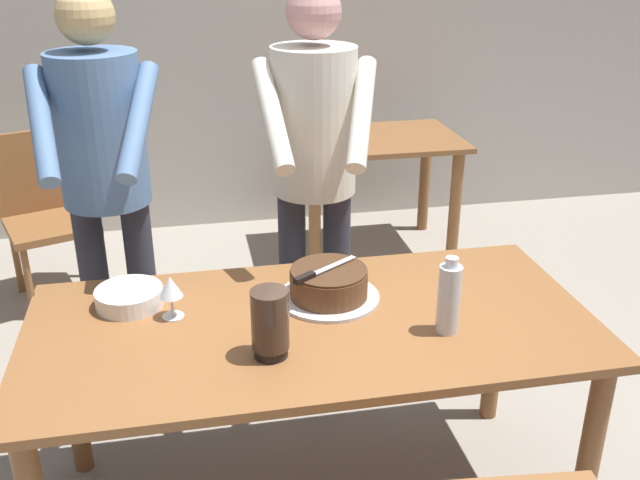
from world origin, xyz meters
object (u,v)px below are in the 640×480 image
Objects in this scene: cake_on_platter at (329,285)px; cake_knife at (313,274)px; wine_glass_near at (171,288)px; main_dining_table at (312,349)px; background_chair_1 at (46,210)px; plate_stack at (129,297)px; background_table at (375,163)px; water_bottle at (449,298)px; hurricane_lamp at (270,323)px; person_standing_beside at (104,170)px; person_cutting_cake at (314,160)px.

cake_knife is (-0.06, -0.04, 0.06)m from cake_on_platter.
cake_knife is 1.65× the size of wine_glass_near.
background_chair_1 reaches higher than main_dining_table.
plate_stack is 0.22× the size of background_table.
hurricane_lamp is (-0.55, -0.03, -0.01)m from water_bottle.
person_standing_beside is (-0.08, 0.45, 0.30)m from plate_stack.
person_standing_beside is at bearing -135.36° from background_table.
main_dining_table is 0.24m from cake_knife.
hurricane_lamp reaches higher than background_chair_1.
plate_stack is 1.05× the size of hurricane_lamp.
person_standing_beside is at bearing 143.75° from cake_on_platter.
wine_glass_near is (-0.43, 0.11, 0.21)m from main_dining_table.
background_chair_1 is at bearing 122.42° from cake_knife.
water_bottle is 1.19× the size of hurricane_lamp.
background_chair_1 is at bearing 120.56° from main_dining_table.
person_cutting_cake is at bearing -114.24° from background_table.
cake_knife is at bearing -2.17° from wine_glass_near.
plate_stack is 0.57m from hurricane_lamp.
person_standing_beside is at bearing 111.22° from wine_glass_near.
cake_knife is 0.44m from water_bottle.
hurricane_lamp is 0.12× the size of person_cutting_cake.
hurricane_lamp is at bearing -112.49° from background_table.
plate_stack is at bearing 143.05° from wine_glass_near.
main_dining_table is at bearing -110.54° from background_table.
background_table is at bearing 69.15° from cake_knife.
plate_stack is 0.87m from person_cutting_cake.
hurricane_lamp reaches higher than plate_stack.
background_chair_1 reaches higher than wine_glass_near.
person_standing_beside reaches higher than cake_knife.
cake_on_platter is (0.08, 0.13, 0.15)m from main_dining_table.
wine_glass_near is (-0.45, 0.02, -0.01)m from cake_knife.
plate_stack is at bearing 159.73° from water_bottle.
main_dining_table is at bearing -59.44° from background_chair_1.
person_standing_beside reaches higher than cake_on_platter.
cake_on_platter reaches higher than background_table.
background_chair_1 reaches higher than background_table.
cake_knife is 0.14× the size of person_standing_beside.
plate_stack is 0.55m from person_standing_beside.
main_dining_table is at bearing -121.85° from cake_on_platter.
water_bottle reaches higher than hurricane_lamp.
person_cutting_cake is 1.72× the size of background_table.
cake_on_platter is 2.07m from background_table.
person_cutting_cake is (0.13, 0.64, 0.43)m from main_dining_table.
background_chair_1 is (-1.89, -0.20, -0.09)m from background_table.
person_standing_beside is (-0.78, 0.03, 0.00)m from person_cutting_cake.
wine_glass_near is 0.86m from water_bottle.
cake_knife reaches higher than background_table.
water_bottle is at bearing 3.19° from hurricane_lamp.
background_chair_1 is (-0.96, 2.05, -0.37)m from hurricane_lamp.
cake_knife is at bearing -146.80° from cake_on_platter.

